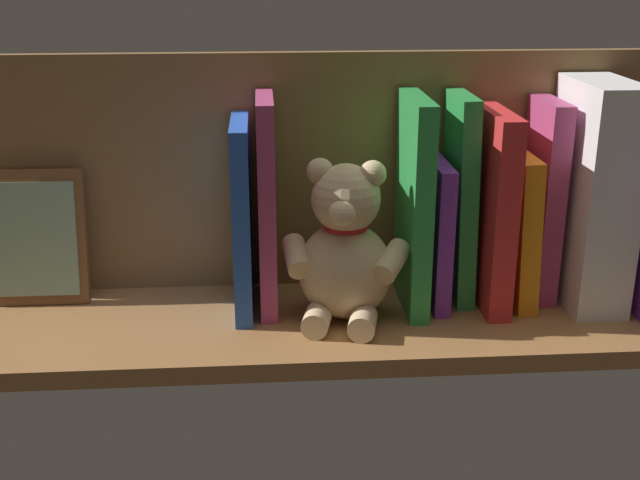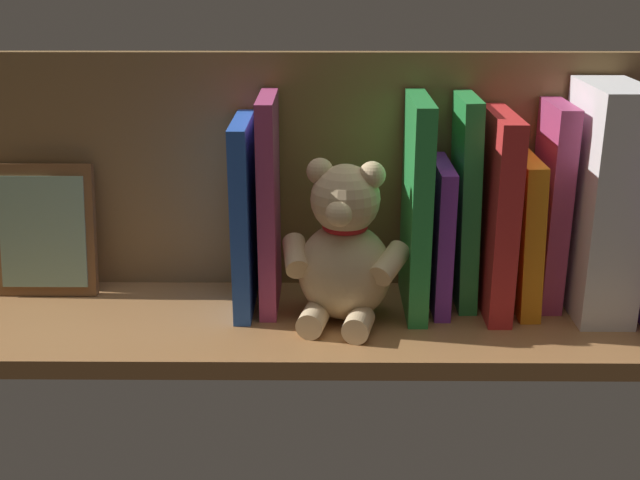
{
  "view_description": "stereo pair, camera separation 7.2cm",
  "coord_description": "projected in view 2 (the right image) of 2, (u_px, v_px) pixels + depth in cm",
  "views": [
    {
      "loc": [
        6.53,
        89.07,
        41.42
      ],
      "look_at": [
        0.0,
        0.0,
        9.46
      ],
      "focal_mm": 45.25,
      "sensor_mm": 36.0,
      "label": 1
    },
    {
      "loc": [
        -0.67,
        89.3,
        41.42
      ],
      "look_at": [
        0.0,
        0.0,
        9.46
      ],
      "focal_mm": 45.25,
      "sensor_mm": 36.0,
      "label": 2
    }
  ],
  "objects": [
    {
      "name": "ground_plane",
      "position": [
        320.0,
        321.0,
        0.98
      ],
      "size": [
        94.7,
        25.05,
        2.2
      ],
      "primitive_type": "cube",
      "color": "#9E6B3D"
    },
    {
      "name": "shelf_back_panel",
      "position": [
        321.0,
        172.0,
        1.03
      ],
      "size": [
        94.7,
        1.5,
        30.05
      ],
      "primitive_type": "cube",
      "color": "brown",
      "rests_on": "ground_plane"
    },
    {
      "name": "dictionary_thick_white",
      "position": [
        603.0,
        201.0,
        0.95
      ],
      "size": [
        6.47,
        13.93,
        27.45
      ],
      "primitive_type": "cube",
      "color": "white",
      "rests_on": "ground_plane"
    },
    {
      "name": "book_1",
      "position": [
        551.0,
        206.0,
        0.98
      ],
      "size": [
        2.52,
        9.77,
        24.89
      ],
      "primitive_type": "cube",
      "color": "#B23F72",
      "rests_on": "ground_plane"
    },
    {
      "name": "book_2",
      "position": [
        523.0,
        232.0,
        0.98
      ],
      "size": [
        3.07,
        12.18,
        18.92
      ],
      "primitive_type": "cube",
      "rotation": [
        0.0,
        0.04,
        0.0
      ],
      "color": "orange",
      "rests_on": "ground_plane"
    },
    {
      "name": "book_3",
      "position": [
        496.0,
        214.0,
        0.96
      ],
      "size": [
        2.9,
        13.67,
        24.09
      ],
      "primitive_type": "cube",
      "rotation": [
        0.0,
        -0.0,
        0.0
      ],
      "color": "red",
      "rests_on": "ground_plane"
    },
    {
      "name": "book_4",
      "position": [
        465.0,
        202.0,
        0.98
      ],
      "size": [
        2.88,
        9.86,
        25.74
      ],
      "primitive_type": "cube",
      "rotation": [
        0.0,
        0.03,
        0.0
      ],
      "color": "green",
      "rests_on": "ground_plane"
    },
    {
      "name": "book_5",
      "position": [
        440.0,
        235.0,
        0.98
      ],
      "size": [
        1.93,
        11.87,
        17.94
      ],
      "primitive_type": "cube",
      "color": "purple",
      "rests_on": "ground_plane"
    },
    {
      "name": "book_6",
      "position": [
        416.0,
        206.0,
        0.96
      ],
      "size": [
        2.34,
        13.55,
        25.84
      ],
      "primitive_type": "cube",
      "color": "green",
      "rests_on": "ground_plane"
    },
    {
      "name": "teddy_bear",
      "position": [
        344.0,
        251.0,
        0.94
      ],
      "size": [
        15.34,
        14.01,
        19.35
      ],
      "rotation": [
        0.0,
        0.0,
        -0.22
      ],
      "color": "#D1B284",
      "rests_on": "ground_plane"
    },
    {
      "name": "book_7",
      "position": [
        269.0,
        204.0,
        0.97
      ],
      "size": [
        2.01,
        11.85,
        25.87
      ],
      "primitive_type": "cube",
      "color": "#B23F72",
      "rests_on": "ground_plane"
    },
    {
      "name": "book_8",
      "position": [
        244.0,
        216.0,
        0.97
      ],
      "size": [
        2.04,
        12.97,
        23.21
      ],
      "primitive_type": "cube",
      "color": "blue",
      "rests_on": "ground_plane"
    },
    {
      "name": "picture_frame_leaning",
      "position": [
        44.0,
        230.0,
        1.02
      ],
      "size": [
        12.84,
        4.28,
        16.73
      ],
      "color": "brown",
      "rests_on": "ground_plane"
    }
  ]
}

